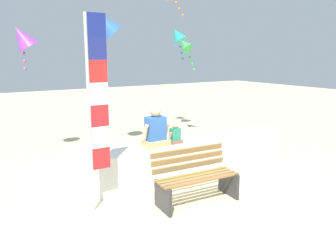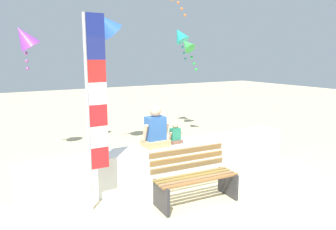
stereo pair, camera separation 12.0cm
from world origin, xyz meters
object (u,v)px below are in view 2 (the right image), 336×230
kite_purple (24,37)px  park_bench (194,178)px  kite_teal (180,35)px  flag_banner (94,103)px  kite_green (187,45)px  person_child (175,135)px  kite_blue (105,24)px  person_adult (155,130)px

kite_purple → park_bench: bearing=-62.7°
kite_teal → flag_banner: bearing=-136.9°
flag_banner → kite_green: (3.76, 2.99, 1.01)m
kite_green → flag_banner: bearing=-141.5°
person_child → park_bench: bearing=-106.5°
kite_teal → kite_purple: (-4.48, -0.45, -0.21)m
kite_teal → kite_blue: size_ratio=0.92×
person_adult → kite_purple: (-1.87, 2.71, 1.84)m
kite_purple → kite_green: 4.25m
kite_green → kite_purple: bearing=175.8°
flag_banner → kite_teal: kite_teal is taller
person_adult → flag_banner: 1.68m
kite_blue → kite_teal: bearing=19.4°
kite_blue → kite_green: bearing=4.8°
park_bench → kite_purple: 4.99m
kite_purple → person_child: bearing=-49.2°
person_adult → person_child: person_adult is taller
kite_purple → flag_banner: bearing=-81.8°
flag_banner → kite_purple: size_ratio=2.81×
park_bench → person_adult: size_ratio=1.79×
kite_blue → person_child: bearing=-74.7°
flag_banner → kite_green: size_ratio=3.09×
park_bench → kite_blue: kite_blue is taller
flag_banner → kite_green: bearing=38.5°
person_adult → kite_green: 3.78m
flag_banner → kite_purple: bearing=98.2°
park_bench → person_child: 1.29m
person_child → kite_purple: size_ratio=0.39×
flag_banner → kite_blue: bearing=65.6°
park_bench → flag_banner: bearing=159.7°
person_child → kite_purple: bearing=130.8°
kite_purple → kite_blue: (1.73, -0.52, 0.34)m
flag_banner → kite_green: 4.91m
kite_teal → park_bench: bearing=-120.0°
person_child → kite_blue: bearing=105.3°
person_child → kite_blue: kite_blue is taller
flag_banner → park_bench: bearing=-20.3°
kite_purple → kite_blue: size_ratio=0.96×
person_adult → flag_banner: bearing=-157.2°
park_bench → kite_teal: (2.49, 4.31, 2.67)m
person_child → flag_banner: size_ratio=0.14×
park_bench → person_adult: 1.31m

